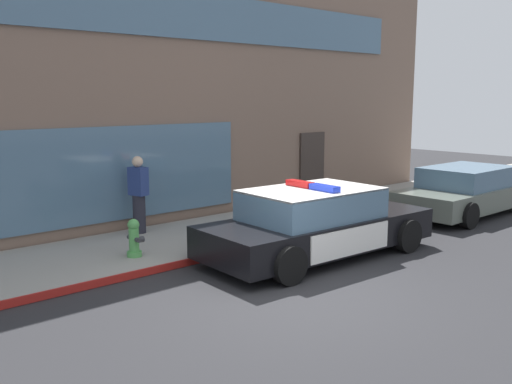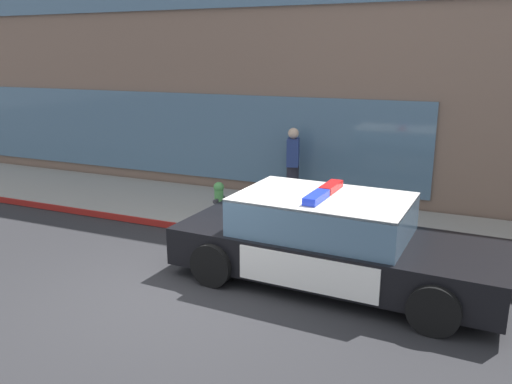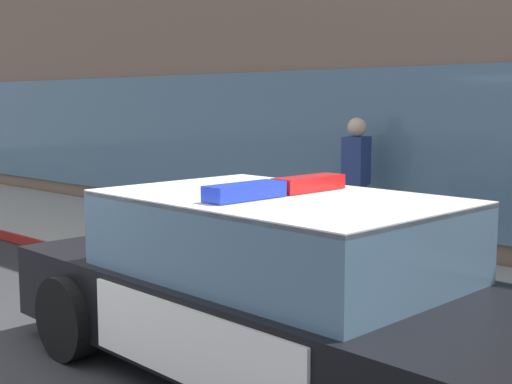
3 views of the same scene
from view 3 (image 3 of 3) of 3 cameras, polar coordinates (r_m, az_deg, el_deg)
name	(u,v)px [view 3 (image 3 of 3)]	position (r m, az deg, el deg)	size (l,w,h in m)	color
sidewalk	(299,267)	(8.49, 3.53, -6.14)	(48.00, 2.84, 0.15)	gray
curb_red_paint	(213,291)	(7.47, -3.55, -8.04)	(28.80, 0.04, 0.14)	maroon
storefront_building	(446,28)	(14.52, 15.25, 12.79)	(25.92, 9.90, 6.99)	#7A6051
police_cruiser	(292,292)	(5.14, 2.93, -8.17)	(5.02, 2.27, 1.49)	black
fire_hydrant	(208,230)	(8.53, -3.95, -3.14)	(0.34, 0.39, 0.73)	#4C994C
pedestrian_on_sidewalk	(356,184)	(8.99, 8.16, 0.63)	(0.35, 0.45, 1.71)	#23232D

